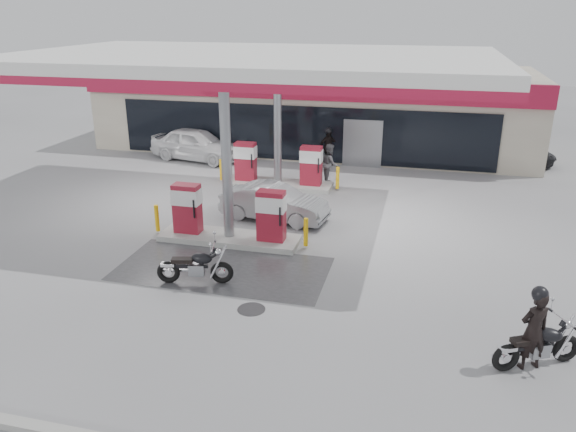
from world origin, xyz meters
name	(u,v)px	position (x,y,z in m)	size (l,w,h in m)	color
ground	(206,267)	(0.00, 0.00, 0.00)	(90.00, 90.00, 0.00)	gray
wet_patch	(223,269)	(0.50, 0.00, 0.00)	(6.00, 3.00, 0.00)	#4C4C4F
drain_cover	(251,309)	(2.00, -2.00, 0.00)	(0.70, 0.70, 0.01)	#38383A
kerb	(55,432)	(0.00, -7.00, 0.07)	(28.00, 0.25, 0.15)	gray
store_building	(316,107)	(0.01, 15.94, 2.01)	(22.00, 8.22, 4.00)	beige
canopy	(254,63)	(0.00, 5.00, 5.27)	(16.00, 10.02, 5.51)	silver
pump_island_near	(229,220)	(0.00, 2.00, 0.71)	(5.14, 1.30, 1.78)	#9E9E99
pump_island_far	(278,170)	(0.00, 8.00, 0.71)	(5.14, 1.30, 1.78)	#9E9E99
main_motorcycle	(539,346)	(8.47, -2.76, 0.47)	(1.88, 1.13, 1.05)	black
biker_main	(534,330)	(8.30, -2.86, 0.88)	(0.64, 0.42, 1.76)	black
parked_motorcycle	(196,267)	(0.13, -0.99, 0.47)	(2.05, 0.82, 1.07)	black
sedan_white	(196,144)	(-4.96, 11.20, 0.78)	(1.84, 4.56, 1.55)	silver
attendant	(330,164)	(2.00, 9.00, 0.84)	(0.82, 0.64, 1.69)	#504F54
hatchback_silver	(274,203)	(0.89, 4.20, 0.62)	(1.32, 3.77, 1.24)	#919598
parked_car_left	(221,140)	(-4.50, 13.31, 0.57)	(1.59, 3.91, 1.14)	black
parked_car_right	(507,152)	(9.59, 14.00, 0.61)	(2.02, 4.38, 1.22)	black
biker_walking	(328,148)	(1.42, 11.80, 0.85)	(0.99, 0.41, 1.69)	black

